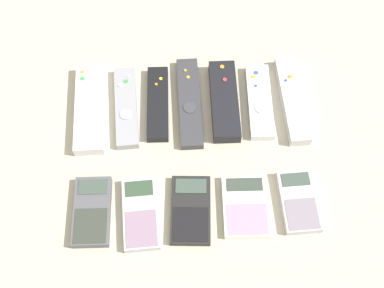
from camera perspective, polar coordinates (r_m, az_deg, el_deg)
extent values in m
plane|color=#B2A88E|center=(1.04, 0.10, -2.15)|extent=(3.00, 3.00, 0.00)
cube|color=silver|center=(1.11, -10.82, 3.74)|extent=(0.06, 0.20, 0.02)
cylinder|color=orange|center=(1.15, -11.60, 7.57)|extent=(0.01, 0.01, 0.00)
cylinder|color=green|center=(1.14, -11.62, 6.86)|extent=(0.01, 0.01, 0.00)
cube|color=gray|center=(1.10, -7.03, 3.92)|extent=(0.05, 0.19, 0.02)
cylinder|color=#99999E|center=(1.08, -7.04, 3.18)|extent=(0.03, 0.03, 0.00)
cylinder|color=silver|center=(1.13, -6.78, 7.19)|extent=(0.01, 0.01, 0.00)
cylinder|color=silver|center=(1.12, -7.69, 6.25)|extent=(0.01, 0.01, 0.00)
cylinder|color=green|center=(1.13, -7.03, 6.68)|extent=(0.01, 0.01, 0.00)
cube|color=black|center=(1.10, -3.66, 4.33)|extent=(0.05, 0.17, 0.02)
cylinder|color=orange|center=(1.11, -3.84, 6.38)|extent=(0.01, 0.01, 0.00)
cylinder|color=yellow|center=(1.12, -3.35, 6.97)|extent=(0.01, 0.01, 0.00)
cube|color=#333338|center=(1.10, -0.26, 4.45)|extent=(0.05, 0.21, 0.02)
cylinder|color=#38383D|center=(1.08, -0.21, 3.92)|extent=(0.03, 0.03, 0.00)
cylinder|color=orange|center=(1.13, -0.72, 7.86)|extent=(0.01, 0.01, 0.00)
cylinder|color=yellow|center=(1.12, -0.58, 7.14)|extent=(0.01, 0.01, 0.00)
cube|color=black|center=(1.10, 3.46, 4.61)|extent=(0.06, 0.18, 0.03)
cylinder|color=red|center=(1.11, 3.51, 6.87)|extent=(0.01, 0.01, 0.00)
cylinder|color=orange|center=(1.13, 3.22, 8.23)|extent=(0.01, 0.01, 0.00)
cube|color=silver|center=(1.11, 7.22, 4.51)|extent=(0.05, 0.18, 0.02)
cylinder|color=#99999E|center=(1.09, 7.36, 3.86)|extent=(0.03, 0.03, 0.00)
cylinder|color=yellow|center=(1.13, 6.60, 7.15)|extent=(0.01, 0.01, 0.00)
cylinder|color=blue|center=(1.14, 6.85, 7.56)|extent=(0.01, 0.01, 0.00)
cylinder|color=blue|center=(1.12, 6.81, 6.19)|extent=(0.01, 0.01, 0.00)
cube|color=#B7B7BC|center=(1.12, 10.64, 4.65)|extent=(0.05, 0.20, 0.02)
cylinder|color=orange|center=(1.14, 10.44, 7.12)|extent=(0.01, 0.01, 0.00)
cylinder|color=blue|center=(1.13, 9.99, 6.70)|extent=(0.01, 0.01, 0.00)
cube|color=#4C4C51|center=(1.01, -10.61, -7.10)|extent=(0.07, 0.14, 0.02)
cube|color=#38473D|center=(1.02, -10.54, -4.52)|extent=(0.05, 0.03, 0.00)
cube|color=#31372E|center=(0.99, -10.81, -8.56)|extent=(0.06, 0.07, 0.00)
cube|color=#B2B2B7|center=(0.99, -5.49, -7.43)|extent=(0.07, 0.14, 0.02)
cube|color=#2D422D|center=(1.00, -5.67, -4.74)|extent=(0.05, 0.03, 0.00)
cube|color=gray|center=(0.98, -5.45, -8.98)|extent=(0.06, 0.07, 0.00)
cube|color=black|center=(0.99, -0.14, -7.06)|extent=(0.08, 0.14, 0.01)
cube|color=#38473D|center=(1.00, -0.11, -4.50)|extent=(0.06, 0.03, 0.00)
cube|color=black|center=(0.98, -0.17, -8.57)|extent=(0.07, 0.07, 0.00)
cube|color=silver|center=(1.00, 5.75, -6.65)|extent=(0.09, 0.12, 0.01)
cube|color=#333D33|center=(1.01, 5.62, -4.32)|extent=(0.07, 0.03, 0.00)
cube|color=#9F7C97|center=(0.98, 5.91, -7.99)|extent=(0.08, 0.06, 0.00)
cube|color=#B2B2B7|center=(1.02, 11.30, -6.05)|extent=(0.07, 0.12, 0.02)
cube|color=#38473D|center=(1.02, 10.99, -3.72)|extent=(0.05, 0.03, 0.00)
cube|color=slate|center=(1.00, 11.68, -7.32)|extent=(0.06, 0.06, 0.00)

